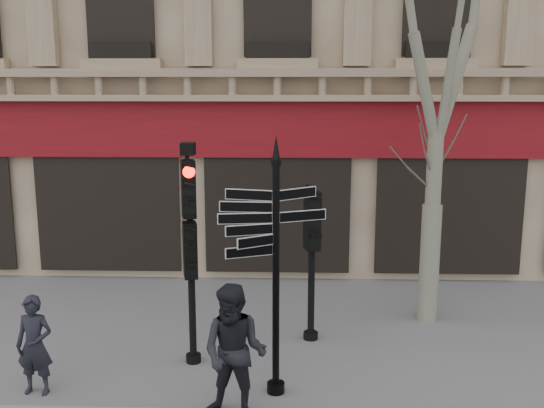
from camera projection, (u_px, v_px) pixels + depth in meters
The scene contains 6 objects.
ground at pixel (270, 375), 9.72m from camera, with size 80.00×80.00×0.00m, color slate.
fingerpost at pixel (276, 224), 8.67m from camera, with size 1.93×1.93×3.89m.
traffic_signal_main at pixel (190, 227), 9.73m from camera, with size 0.47×0.38×3.69m.
traffic_signal_secondary at pixel (312, 237), 10.74m from camera, with size 0.53×0.43×2.77m.
pedestrian_a at pixel (35, 345), 9.01m from camera, with size 0.56×0.36×1.52m, color black.
pedestrian_b at pixel (235, 353), 8.27m from camera, with size 0.94×0.73×1.93m, color black.
Camera 1 is at (0.33, -9.01, 4.55)m, focal length 40.00 mm.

